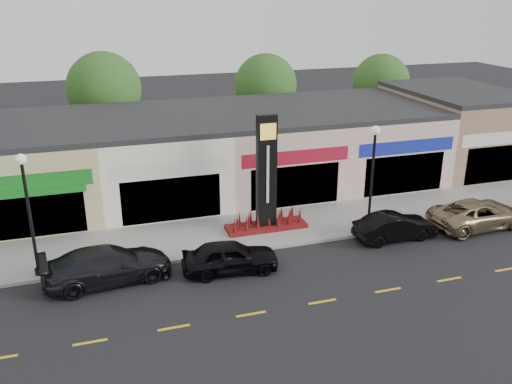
% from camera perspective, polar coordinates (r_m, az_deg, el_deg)
% --- Properties ---
extents(ground, '(120.00, 120.00, 0.00)m').
position_cam_1_polar(ground, '(23.97, -2.63, -8.97)').
color(ground, black).
rests_on(ground, ground).
extents(sidewalk, '(52.00, 4.30, 0.15)m').
position_cam_1_polar(sidewalk, '(27.71, -4.95, -4.57)').
color(sidewalk, gray).
rests_on(sidewalk, ground).
extents(curb, '(52.00, 0.20, 0.15)m').
position_cam_1_polar(curb, '(25.73, -3.84, -6.61)').
color(curb, gray).
rests_on(curb, ground).
extents(shop_beige, '(7.00, 10.85, 4.80)m').
position_cam_1_polar(shop_beige, '(33.21, -22.35, 2.53)').
color(shop_beige, tan).
rests_on(shop_beige, ground).
extents(shop_cream, '(7.00, 10.01, 4.80)m').
position_cam_1_polar(shop_cream, '(33.26, -10.31, 3.79)').
color(shop_cream, white).
rests_on(shop_cream, ground).
extents(shop_pink_w, '(7.00, 10.01, 4.80)m').
position_cam_1_polar(shop_pink_w, '(34.73, 1.23, 4.84)').
color(shop_pink_w, '#C7A498').
rests_on(shop_pink_w, ground).
extents(shop_pink_e, '(7.00, 10.01, 4.80)m').
position_cam_1_polar(shop_pink_e, '(37.48, 11.49, 5.61)').
color(shop_pink_e, '#C7A498').
rests_on(shop_pink_e, ground).
extents(shop_tan, '(7.00, 10.01, 5.30)m').
position_cam_1_polar(shop_tan, '(41.19, 20.16, 6.46)').
color(shop_tan, '#9C735B').
rests_on(shop_tan, ground).
extents(tree_rear_west, '(5.20, 5.20, 7.83)m').
position_cam_1_polar(tree_rear_west, '(40.27, -15.70, 10.40)').
color(tree_rear_west, '#382619').
rests_on(tree_rear_west, ground).
extents(tree_rear_mid, '(4.80, 4.80, 7.29)m').
position_cam_1_polar(tree_rear_mid, '(42.41, 1.02, 11.17)').
color(tree_rear_mid, '#382619').
rests_on(tree_rear_mid, ground).
extents(tree_rear_east, '(4.60, 4.60, 6.94)m').
position_cam_1_polar(tree_rear_east, '(46.53, 13.02, 11.18)').
color(tree_rear_east, '#382619').
rests_on(tree_rear_east, ground).
extents(lamp_west_near, '(0.44, 0.44, 5.47)m').
position_cam_1_polar(lamp_west_near, '(24.36, -22.88, -1.13)').
color(lamp_west_near, black).
rests_on(lamp_west_near, sidewalk).
extents(lamp_east_near, '(0.44, 0.44, 5.47)m').
position_cam_1_polar(lamp_east_near, '(27.54, 12.18, 2.49)').
color(lamp_east_near, black).
rests_on(lamp_east_near, sidewalk).
extents(pylon_sign, '(4.20, 1.30, 6.00)m').
position_cam_1_polar(pylon_sign, '(27.45, 1.10, 0.24)').
color(pylon_sign, '#5B0F0F').
rests_on(pylon_sign, sidewalk).
extents(car_dark_sedan, '(2.81, 5.62, 1.57)m').
position_cam_1_polar(car_dark_sedan, '(24.12, -15.38, -7.43)').
color(car_dark_sedan, black).
rests_on(car_dark_sedan, ground).
extents(car_black_sedan, '(2.07, 4.39, 1.45)m').
position_cam_1_polar(car_black_sedan, '(24.11, -2.74, -6.83)').
color(car_black_sedan, black).
rests_on(car_black_sedan, ground).
extents(car_black_conv, '(1.50, 4.15, 1.36)m').
position_cam_1_polar(car_black_conv, '(27.97, 14.40, -3.57)').
color(car_black_conv, black).
rests_on(car_black_conv, ground).
extents(car_gold_suv, '(2.68, 5.37, 1.46)m').
position_cam_1_polar(car_gold_suv, '(30.79, 22.33, -2.15)').
color(car_gold_suv, '#8D7B5A').
rests_on(car_gold_suv, ground).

